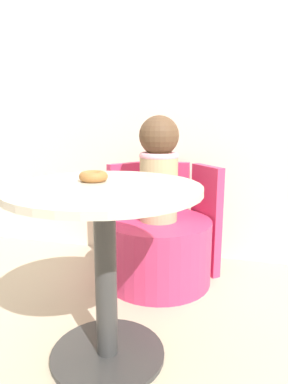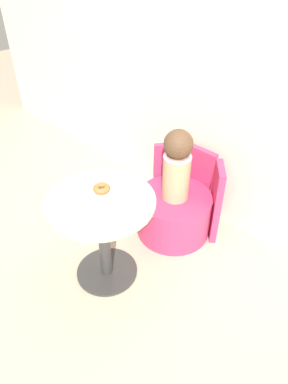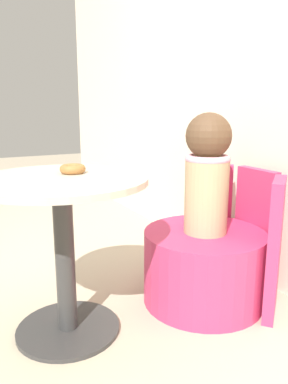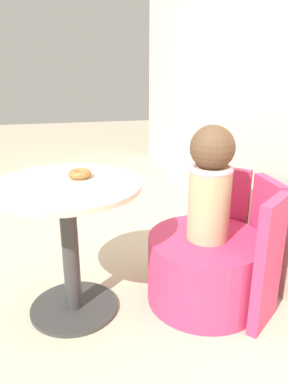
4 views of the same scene
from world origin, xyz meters
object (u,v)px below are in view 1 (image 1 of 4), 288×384
at_px(round_table, 105,239).
at_px(donut, 93,176).
at_px(tub_chair, 158,251).
at_px(child_figure, 159,167).

xyz_separation_m(round_table, donut, (-0.07, 0.07, 0.22)).
bearing_deg(donut, round_table, -45.54).
xyz_separation_m(tub_chair, donut, (-0.12, -0.60, 0.51)).
relative_size(round_table, child_figure, 1.23).
xyz_separation_m(round_table, tub_chair, (0.05, 0.67, -0.30)).
bearing_deg(tub_chair, round_table, -94.63).
height_order(tub_chair, child_figure, child_figure).
height_order(round_table, donut, donut).
bearing_deg(child_figure, donut, -101.44).
relative_size(tub_chair, donut, 5.47).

